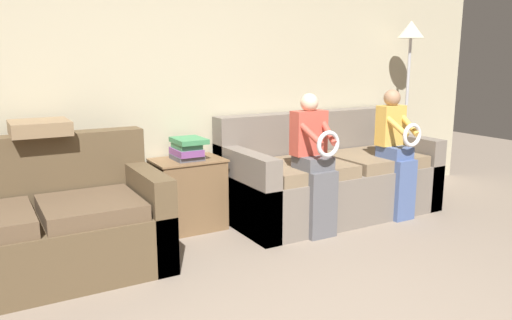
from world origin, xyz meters
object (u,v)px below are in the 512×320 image
object	(u,v)px
couch_main	(328,179)
book_stack	(187,149)
child_left_seated	(315,159)
side_shelf	(189,193)
floor_lamp	(410,54)
couch_side	(36,229)
throw_pillow	(40,128)
child_right_seated	(397,148)

from	to	relation	value
couch_main	book_stack	world-z (taller)	couch_main
book_stack	child_left_seated	bearing A→B (deg)	-35.50
side_shelf	floor_lamp	size ratio (longest dim) A/B	0.34
couch_side	throw_pillow	distance (m)	0.74
child_left_seated	book_stack	xyz separation A→B (m)	(-0.89, 0.63, 0.07)
child_left_seated	book_stack	distance (m)	1.09
floor_lamp	side_shelf	bearing A→B (deg)	179.11
couch_side	book_stack	size ratio (longest dim) A/B	5.37
couch_side	child_left_seated	xyz separation A→B (m)	(2.16, -0.27, 0.32)
couch_main	book_stack	size ratio (longest dim) A/B	6.46
couch_side	child_left_seated	world-z (taller)	child_left_seated
couch_main	floor_lamp	size ratio (longest dim) A/B	1.09
couch_main	couch_side	size ratio (longest dim) A/B	1.20
couch_side	couch_main	bearing A→B (deg)	3.01
book_stack	couch_main	bearing A→B (deg)	-9.19
throw_pillow	floor_lamp	bearing A→B (deg)	0.39
book_stack	floor_lamp	world-z (taller)	floor_lamp
couch_side	throw_pillow	size ratio (longest dim) A/B	4.21
couch_main	side_shelf	bearing A→B (deg)	170.28
child_left_seated	side_shelf	bearing A→B (deg)	143.85
couch_side	child_right_seated	world-z (taller)	child_right_seated
child_left_seated	couch_main	bearing A→B (deg)	41.23
child_right_seated	side_shelf	xyz separation A→B (m)	(-1.83, 0.64, -0.34)
floor_lamp	throw_pillow	distance (m)	3.76
child_left_seated	floor_lamp	world-z (taller)	floor_lamp
throw_pillow	child_right_seated	bearing A→B (deg)	-10.97
child_left_seated	side_shelf	size ratio (longest dim) A/B	1.91
couch_side	child_right_seated	xyz separation A→B (m)	(3.10, -0.27, 0.33)
couch_main	child_left_seated	xyz separation A→B (m)	(-0.47, -0.41, 0.32)
book_stack	floor_lamp	xyz separation A→B (m)	(2.56, -0.03, 0.80)
child_right_seated	throw_pillow	distance (m)	3.06
couch_side	side_shelf	world-z (taller)	couch_side
couch_side	side_shelf	distance (m)	1.33
child_right_seated	throw_pillow	size ratio (longest dim) A/B	2.98
couch_main	child_right_seated	distance (m)	0.71
child_left_seated	couch_side	bearing A→B (deg)	172.75
couch_main	child_right_seated	bearing A→B (deg)	-41.20
floor_lamp	couch_side	bearing A→B (deg)	-175.07
couch_side	child_left_seated	bearing A→B (deg)	-7.25
couch_main	book_stack	xyz separation A→B (m)	(-1.36, 0.22, 0.38)
couch_main	throw_pillow	xyz separation A→B (m)	(-2.52, 0.17, 0.65)
book_stack	side_shelf	bearing A→B (deg)	70.32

